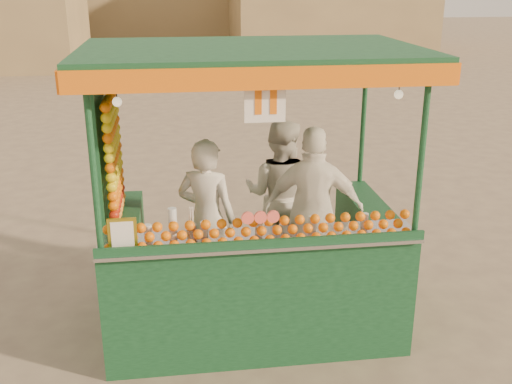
{
  "coord_description": "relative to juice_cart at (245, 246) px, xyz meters",
  "views": [
    {
      "loc": [
        -0.49,
        -5.42,
        3.35
      ],
      "look_at": [
        0.26,
        0.03,
        1.38
      ],
      "focal_mm": 42.63,
      "sensor_mm": 36.0,
      "label": 1
    }
  ],
  "objects": [
    {
      "name": "vendor_middle",
      "position": [
        0.47,
        0.73,
        0.24
      ],
      "size": [
        0.98,
        0.9,
        1.64
      ],
      "rotation": [
        0.0,
        0.0,
        2.71
      ],
      "color": "beige",
      "rests_on": "ground"
    },
    {
      "name": "ground",
      "position": [
        -0.13,
        0.12,
        -0.89
      ],
      "size": [
        90.0,
        90.0,
        0.0
      ],
      "primitive_type": "plane",
      "color": "brown",
      "rests_on": "ground"
    },
    {
      "name": "juice_cart",
      "position": [
        0.0,
        0.0,
        0.0
      ],
      "size": [
        3.04,
        1.97,
        2.76
      ],
      "color": "#0E361D",
      "rests_on": "ground"
    },
    {
      "name": "vendor_right",
      "position": [
        0.71,
        0.15,
        0.27
      ],
      "size": [
        1.05,
        0.62,
        1.69
      ],
      "rotation": [
        0.0,
        0.0,
        2.92
      ],
      "color": "white",
      "rests_on": "ground"
    },
    {
      "name": "vendor_left",
      "position": [
        -0.35,
        0.19,
        0.23
      ],
      "size": [
        0.69,
        0.58,
        1.6
      ],
      "rotation": [
        0.0,
        0.0,
        2.74
      ],
      "color": "silver",
      "rests_on": "ground"
    }
  ]
}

